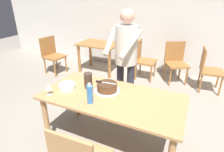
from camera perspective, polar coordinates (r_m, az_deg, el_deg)
The scene contains 15 objects.
ground_plane at distance 2.77m, azimuth 0.03°, elevation -19.55°, with size 14.00×14.00×0.00m, color gray.
back_wall at distance 4.79m, azimuth 15.40°, elevation 16.83°, with size 10.00×0.12×2.70m, color silver.
main_dining_table at distance 2.37m, azimuth 0.03°, elevation -8.29°, with size 1.75×0.86×0.75m.
cake_on_platter at distance 2.40m, azimuth -1.52°, elevation -3.49°, with size 0.34×0.34×0.11m.
cake_knife at distance 2.40m, azimuth -3.15°, elevation -1.87°, with size 0.27×0.05×0.02m.
plate_stack at distance 2.53m, azimuth -13.49°, elevation -3.07°, with size 0.22×0.22×0.07m.
wine_glass_near at distance 2.43m, azimuth -18.80°, elevation -3.23°, with size 0.08×0.08×0.14m.
water_bottle at distance 2.14m, azimuth -6.75°, elevation -5.49°, with size 0.07×0.07×0.25m.
hurricane_lamp at distance 2.47m, azimuth -7.27°, elevation -1.35°, with size 0.11×0.11×0.21m.
person_cutting_cake at distance 2.75m, azimuth 4.21°, elevation 6.36°, with size 0.46×0.57×1.72m.
background_table at distance 4.76m, azimuth -4.03°, elevation 8.03°, with size 1.00×0.70×0.74m.
background_chair_0 at distance 4.28m, azimuth 27.25°, elevation 2.14°, with size 0.48×0.48×0.90m.
background_chair_1 at distance 4.46m, azimuth 18.82°, elevation 4.43°, with size 0.60×0.60×0.90m.
background_chair_2 at distance 4.43m, azimuth 9.40°, elevation 5.31°, with size 0.44×0.44×0.90m.
background_chair_3 at distance 4.93m, azimuth -17.74°, elevation 6.45°, with size 0.50×0.50×0.90m.
Camera 1 is at (0.84, -1.80, 1.93)m, focal length 30.03 mm.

